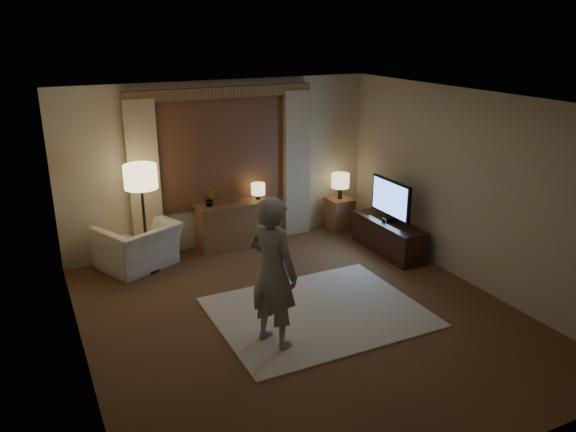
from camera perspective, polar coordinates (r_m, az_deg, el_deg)
room at (r=6.84m, az=-0.29°, el=1.49°), size 5.04×5.54×2.64m
rug at (r=7.05m, az=3.05°, el=-9.71°), size 2.50×2.00×0.02m
sideboard at (r=8.93m, az=-5.35°, el=-1.01°), size 1.20×0.40×0.70m
picture_frame at (r=8.79m, az=-5.44°, el=1.75°), size 0.16×0.02×0.20m
plant at (r=8.65m, az=-7.92°, el=1.71°), size 0.17×0.13×0.30m
table_lamp_sideboard at (r=8.90m, az=-3.05°, el=2.69°), size 0.22×0.22×0.30m
floor_lamp at (r=7.98m, az=-14.71°, el=3.30°), size 0.46×0.46×1.57m
armchair at (r=8.43m, az=-14.98°, el=-2.96°), size 1.31×1.25×0.67m
side_table at (r=9.70m, az=5.24°, el=0.19°), size 0.40×0.40×0.56m
table_lamp_side at (r=9.53m, az=5.35°, el=3.53°), size 0.30×0.30×0.44m
tv_stand at (r=8.86m, az=10.19°, el=-2.08°), size 0.45×1.40×0.50m
tv at (r=8.67m, az=10.41°, el=1.70°), size 0.22×0.91×0.66m
person at (r=6.03m, az=-1.52°, el=-5.72°), size 0.63×0.73×1.70m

